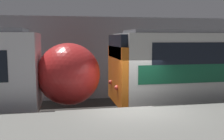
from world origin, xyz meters
name	(u,v)px	position (x,y,z in m)	size (l,w,h in m)	color
ground_plane	(135,139)	(0.00, 0.00, 0.00)	(120.00, 120.00, 0.00)	#282623
station_rear_barrier	(104,58)	(0.00, 6.07, 2.20)	(50.00, 0.15, 4.40)	gray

